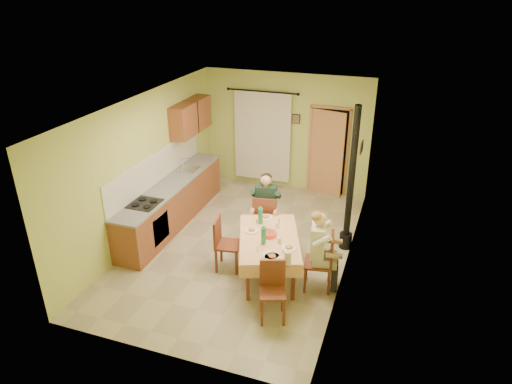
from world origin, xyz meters
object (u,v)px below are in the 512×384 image
at_px(dining_table, 269,256).
at_px(chair_far, 265,228).
at_px(chair_near, 272,302).
at_px(man_far, 266,201).
at_px(chair_left, 228,254).
at_px(chair_right, 319,272).
at_px(man_right, 320,242).
at_px(stove_flue, 349,200).

bearing_deg(dining_table, chair_far, 91.18).
bearing_deg(chair_near, chair_far, -88.90).
distance_m(dining_table, man_far, 1.25).
relative_size(chair_near, chair_left, 0.96).
relative_size(chair_near, man_far, 0.68).
distance_m(chair_far, chair_right, 1.71).
xyz_separation_m(chair_right, man_right, (-0.02, -0.00, 0.59)).
bearing_deg(man_far, chair_left, -117.54).
bearing_deg(man_far, man_right, -51.81).
height_order(man_far, stove_flue, stove_flue).
distance_m(dining_table, chair_left, 0.76).
distance_m(chair_far, chair_left, 1.15).
bearing_deg(chair_near, man_far, -88.97).
xyz_separation_m(chair_right, stove_flue, (0.24, 1.40, 0.73)).
bearing_deg(stove_flue, man_far, -170.12).
xyz_separation_m(man_right, stove_flue, (0.25, 1.40, 0.15)).
bearing_deg(man_right, dining_table, 76.44).
distance_m(chair_far, man_right, 1.80).
height_order(chair_near, man_far, man_far).
xyz_separation_m(dining_table, man_far, (-0.41, 1.08, 0.50)).
relative_size(chair_far, stove_flue, 0.36).
relative_size(dining_table, chair_far, 1.85).
bearing_deg(chair_right, chair_left, 79.55).
bearing_deg(dining_table, chair_near, -89.41).
relative_size(chair_near, stove_flue, 0.34).
bearing_deg(dining_table, chair_right, -23.52).
bearing_deg(man_far, stove_flue, -0.36).
bearing_deg(man_right, chair_right, -90.00).
relative_size(dining_table, man_far, 1.35).
xyz_separation_m(chair_far, chair_right, (1.29, -1.12, -0.00)).
relative_size(chair_left, stove_flue, 0.35).
distance_m(dining_table, chair_far, 1.14).
relative_size(chair_far, chair_near, 1.08).
height_order(chair_right, chair_left, chair_right).
height_order(dining_table, chair_left, chair_left).
height_order(dining_table, man_far, man_far).
height_order(dining_table, stove_flue, stove_flue).
bearing_deg(chair_left, stove_flue, 117.35).
distance_m(dining_table, chair_near, 1.12).
xyz_separation_m(man_far, stove_flue, (1.53, 0.27, 0.15)).
relative_size(chair_left, man_far, 0.71).
bearing_deg(dining_table, man_far, 91.04).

